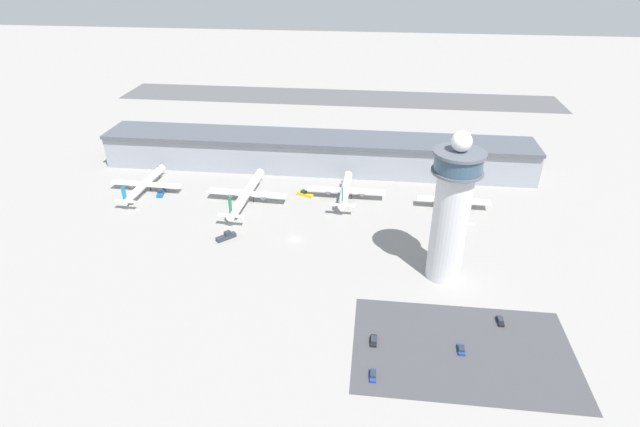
% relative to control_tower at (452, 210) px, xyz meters
% --- Properties ---
extents(ground_plane, '(1000.00, 1000.00, 0.00)m').
position_rel_control_tower_xyz_m(ground_plane, '(-56.08, 17.48, -26.38)').
color(ground_plane, gray).
extents(terminal_building, '(216.88, 25.00, 17.57)m').
position_rel_control_tower_xyz_m(terminal_building, '(-56.08, 87.48, -17.50)').
color(terminal_building, '#9399A3').
rests_on(terminal_building, ground).
extents(runway_strip, '(325.32, 44.00, 0.01)m').
position_rel_control_tower_xyz_m(runway_strip, '(-56.08, 219.88, -26.38)').
color(runway_strip, '#515154').
rests_on(runway_strip, ground).
extents(control_tower, '(16.58, 16.58, 53.81)m').
position_rel_control_tower_xyz_m(control_tower, '(0.00, 0.00, 0.00)').
color(control_tower, silver).
rests_on(control_tower, ground).
extents(parking_lot_surface, '(64.00, 40.00, 0.01)m').
position_rel_control_tower_xyz_m(parking_lot_surface, '(2.39, -36.82, -26.38)').
color(parking_lot_surface, '#424247').
rests_on(parking_lot_surface, ground).
extents(airplane_gate_alpha, '(34.45, 38.60, 11.12)m').
position_rel_control_tower_xyz_m(airplane_gate_alpha, '(-133.02, 51.92, -22.63)').
color(airplane_gate_alpha, white).
rests_on(airplane_gate_alpha, ground).
extents(airplane_gate_bravo, '(36.48, 45.72, 13.21)m').
position_rel_control_tower_xyz_m(airplane_gate_bravo, '(-82.61, 46.67, -21.82)').
color(airplane_gate_bravo, white).
rests_on(airplane_gate_bravo, ground).
extents(airplane_gate_charlie, '(36.77, 33.10, 13.13)m').
position_rel_control_tower_xyz_m(airplane_gate_charlie, '(-38.67, 55.05, -21.78)').
color(airplane_gate_charlie, silver).
rests_on(airplane_gate_charlie, ground).
extents(airplane_gate_delta, '(31.75, 44.10, 13.47)m').
position_rel_control_tower_xyz_m(airplane_gate_delta, '(9.56, 50.86, -21.90)').
color(airplane_gate_delta, white).
rests_on(airplane_gate_delta, ground).
extents(service_truck_catering, '(7.40, 7.34, 3.11)m').
position_rel_control_tower_xyz_m(service_truck_catering, '(-83.25, 14.88, -25.30)').
color(service_truck_catering, black).
rests_on(service_truck_catering, ground).
extents(service_truck_fuel, '(4.07, 8.49, 2.80)m').
position_rel_control_tower_xyz_m(service_truck_fuel, '(-124.63, 49.65, -25.41)').
color(service_truck_fuel, black).
rests_on(service_truck_fuel, ground).
extents(service_truck_baggage, '(8.07, 5.19, 2.73)m').
position_rel_control_tower_xyz_m(service_truck_baggage, '(-57.43, 55.86, -25.44)').
color(service_truck_baggage, black).
rests_on(service_truck_baggage, ground).
extents(car_green_van, '(1.98, 4.40, 1.42)m').
position_rel_control_tower_xyz_m(car_green_van, '(1.83, -37.28, -25.83)').
color(car_green_van, black).
rests_on(car_green_van, ground).
extents(car_red_hatchback, '(1.80, 4.59, 1.49)m').
position_rel_control_tower_xyz_m(car_red_hatchback, '(15.57, -23.28, -25.80)').
color(car_red_hatchback, black).
rests_on(car_red_hatchback, ground).
extents(car_black_suv, '(1.80, 4.68, 1.36)m').
position_rel_control_tower_xyz_m(car_black_suv, '(-23.46, -50.01, -25.86)').
color(car_black_suv, black).
rests_on(car_black_suv, ground).
extents(car_blue_compact, '(1.93, 4.79, 1.53)m').
position_rel_control_tower_xyz_m(car_blue_compact, '(-23.58, -36.55, -25.79)').
color(car_blue_compact, black).
rests_on(car_blue_compact, ground).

